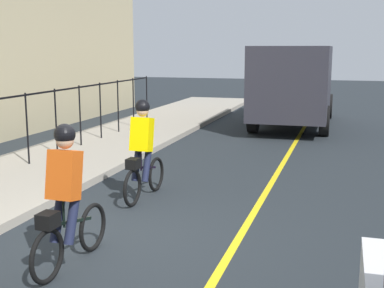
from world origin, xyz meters
The scene contains 5 objects.
ground_plane centered at (0.00, 0.00, 0.00)m, with size 80.00×80.00×0.00m, color #21272B.
lane_line_centre centered at (0.00, -1.60, 0.00)m, with size 36.00×0.12×0.01m, color yellow.
cyclist_lead centered at (2.01, 0.47, 0.91)m, with size 1.71×0.37×1.83m.
cyclist_follow centered at (-1.05, 0.23, 0.91)m, with size 1.71×0.37×1.83m.
box_truck_background centered at (11.92, -1.19, 1.55)m, with size 6.74×2.62×2.78m.
Camera 1 is at (-6.45, -3.02, 2.71)m, focal length 48.45 mm.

